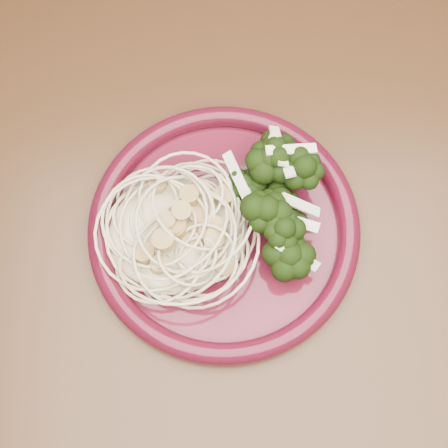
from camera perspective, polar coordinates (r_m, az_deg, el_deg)
name	(u,v)px	position (r m, az deg, el deg)	size (l,w,h in m)	color
dining_table	(280,206)	(0.71, 5.17, 1.66)	(1.20, 0.80, 0.75)	#472814
dinner_plate	(224,228)	(0.59, 0.00, -0.35)	(0.28, 0.28, 0.02)	#4E0F1D
spaghetti_pile	(177,230)	(0.58, -4.33, -0.53)	(0.13, 0.12, 0.03)	beige
scallop_cluster	(174,217)	(0.54, -4.59, 0.67)	(0.12, 0.12, 0.04)	tan
broccoli_pile	(282,213)	(0.57, 5.32, 0.99)	(0.08, 0.14, 0.05)	black
onion_garnish	(285,201)	(0.55, 5.59, 2.09)	(0.06, 0.09, 0.05)	beige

